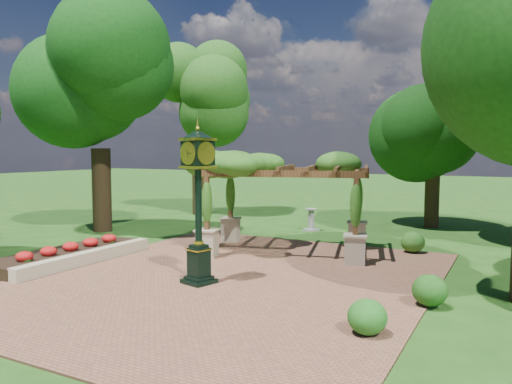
% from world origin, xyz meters
% --- Properties ---
extents(ground, '(120.00, 120.00, 0.00)m').
position_xyz_m(ground, '(0.00, 0.00, 0.00)').
color(ground, '#1E4714').
rests_on(ground, ground).
extents(brick_plaza, '(10.00, 12.00, 0.04)m').
position_xyz_m(brick_plaza, '(0.00, 1.00, 0.02)').
color(brick_plaza, brown).
rests_on(brick_plaza, ground).
extents(border_wall, '(0.35, 5.00, 0.40)m').
position_xyz_m(border_wall, '(-4.60, 0.50, 0.20)').
color(border_wall, '#C6B793').
rests_on(border_wall, ground).
extents(flower_bed, '(1.50, 5.00, 0.36)m').
position_xyz_m(flower_bed, '(-5.50, 0.50, 0.18)').
color(flower_bed, red).
rests_on(flower_bed, ground).
extents(pedestal_clock, '(0.95, 0.95, 3.94)m').
position_xyz_m(pedestal_clock, '(-0.43, 0.22, 2.36)').
color(pedestal_clock, black).
rests_on(pedestal_clock, brick_plaza).
extents(pergola, '(5.99, 4.58, 3.34)m').
position_xyz_m(pergola, '(-0.14, 4.89, 2.75)').
color(pergola, tan).
rests_on(pergola, brick_plaza).
extents(sundial, '(0.65, 0.65, 0.95)m').
position_xyz_m(sundial, '(-1.03, 9.41, 0.42)').
color(sundial, gray).
rests_on(sundial, ground).
extents(shrub_front, '(0.75, 0.75, 0.65)m').
position_xyz_m(shrub_front, '(4.29, -1.27, 0.37)').
color(shrub_front, '#20601B').
rests_on(shrub_front, brick_plaza).
extents(shrub_mid, '(0.97, 0.97, 0.68)m').
position_xyz_m(shrub_mid, '(5.03, 1.02, 0.38)').
color(shrub_mid, '#1E4E16').
rests_on(shrub_mid, brick_plaza).
extents(shrub_back, '(0.89, 0.89, 0.69)m').
position_xyz_m(shrub_back, '(3.63, 6.65, 0.39)').
color(shrub_back, '#2B611C').
rests_on(shrub_back, brick_plaza).
extents(tree_west_near, '(5.20, 5.20, 8.94)m').
position_xyz_m(tree_west_near, '(-8.75, 5.26, 6.14)').
color(tree_west_near, black).
rests_on(tree_west_near, ground).
extents(tree_west_far, '(3.95, 3.95, 9.49)m').
position_xyz_m(tree_west_far, '(-8.27, 11.76, 6.47)').
color(tree_west_far, '#302312').
rests_on(tree_west_far, ground).
extents(tree_north, '(4.16, 4.16, 6.80)m').
position_xyz_m(tree_north, '(3.27, 12.88, 4.67)').
color(tree_north, '#372716').
rests_on(tree_north, ground).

